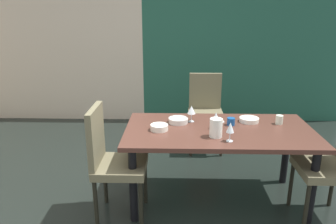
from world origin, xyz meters
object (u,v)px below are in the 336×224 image
at_px(chair_left_near, 111,157).
at_px(pitcher_left, 216,128).
at_px(chair_head_far, 205,108).
at_px(serving_bowl_near_shelf, 159,127).
at_px(serving_bowl_south, 249,120).
at_px(dining_table, 219,138).
at_px(wine_glass_west, 191,110).
at_px(serving_bowl_right, 178,120).
at_px(chair_right_near, 336,158).
at_px(wine_glass_corner, 216,117).
at_px(cup_near_window, 231,122).
at_px(wine_glass_rear, 230,128).
at_px(cup_front, 279,120).

relative_size(chair_left_near, pitcher_left, 6.15).
relative_size(chair_left_near, chair_head_far, 1.03).
bearing_deg(chair_left_near, serving_bowl_near_shelf, 118.84).
bearing_deg(serving_bowl_south, dining_table, -146.92).
xyz_separation_m(wine_glass_west, serving_bowl_right, (-0.13, -0.04, -0.09)).
bearing_deg(dining_table, pitcher_left, -105.77).
xyz_separation_m(chair_right_near, serving_bowl_south, (-0.65, 0.47, 0.17)).
bearing_deg(serving_bowl_near_shelf, chair_left_near, -151.16).
distance_m(wine_glass_corner, cup_near_window, 0.20).
relative_size(chair_right_near, serving_bowl_near_shelf, 6.58).
relative_size(wine_glass_west, serving_bowl_near_shelf, 1.00).
distance_m(wine_glass_corner, pitcher_left, 0.20).
relative_size(serving_bowl_near_shelf, serving_bowl_south, 0.87).
bearing_deg(chair_left_near, serving_bowl_right, 126.26).
bearing_deg(chair_head_far, chair_right_near, 122.57).
xyz_separation_m(wine_glass_west, pitcher_left, (0.20, -0.39, -0.03)).
height_order(wine_glass_rear, wine_glass_corner, wine_glass_rear).
distance_m(serving_bowl_near_shelf, pitcher_left, 0.52).
height_order(serving_bowl_south, pitcher_left, pitcher_left).
distance_m(chair_right_near, wine_glass_west, 1.32).
bearing_deg(serving_bowl_south, wine_glass_rear, -118.08).
relative_size(dining_table, chair_left_near, 1.70).
bearing_deg(wine_glass_corner, wine_glass_west, 139.34).
distance_m(dining_table, chair_right_near, 1.00).
bearing_deg(wine_glass_corner, chair_head_far, 89.17).
distance_m(chair_head_far, serving_bowl_near_shelf, 1.42).
relative_size(cup_front, pitcher_left, 0.52).
relative_size(wine_glass_rear, serving_bowl_south, 0.89).
height_order(chair_left_near, chair_head_far, chair_left_near).
bearing_deg(chair_head_far, wine_glass_rear, 92.43).
bearing_deg(wine_glass_rear, serving_bowl_south, 61.92).
distance_m(wine_glass_west, cup_near_window, 0.39).
bearing_deg(wine_glass_west, serving_bowl_south, 0.94).
bearing_deg(wine_glass_rear, chair_left_near, 178.86).
xyz_separation_m(dining_table, chair_left_near, (-0.96, -0.27, -0.08)).
xyz_separation_m(serving_bowl_right, cup_front, (0.96, -0.00, 0.02)).
bearing_deg(dining_table, serving_bowl_right, 157.55).
xyz_separation_m(chair_head_far, wine_glass_rear, (0.07, -1.55, 0.30)).
height_order(chair_head_far, wine_glass_west, chair_head_far).
xyz_separation_m(chair_head_far, wine_glass_west, (-0.23, -1.06, 0.30)).
distance_m(dining_table, wine_glass_rear, 0.36).
distance_m(chair_right_near, serving_bowl_right, 1.41).
bearing_deg(wine_glass_corner, pitcher_left, -95.51).
xyz_separation_m(chair_right_near, wine_glass_rear, (-0.91, -0.02, 0.27)).
height_order(dining_table, cup_near_window, cup_near_window).
xyz_separation_m(serving_bowl_near_shelf, serving_bowl_south, (0.86, 0.25, -0.01)).
bearing_deg(dining_table, chair_right_near, -15.73).
bearing_deg(serving_bowl_near_shelf, wine_glass_rear, -22.28).
bearing_deg(pitcher_left, chair_head_far, 88.52).
height_order(wine_glass_corner, pitcher_left, pitcher_left).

